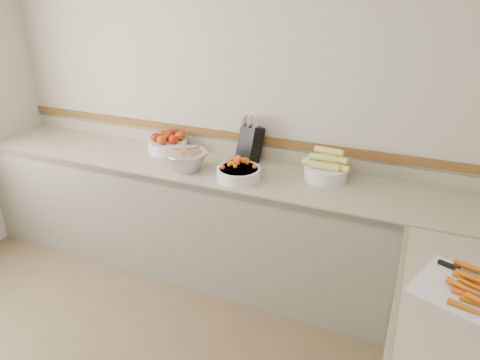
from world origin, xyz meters
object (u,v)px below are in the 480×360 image
at_px(cherry_tomato_bowl, 239,171).
at_px(cutting_board, 474,290).
at_px(tomato_bowl, 168,143).
at_px(rhubarb_bowl, 187,159).
at_px(knife_block, 250,143).
at_px(corn_bowl, 326,169).

distance_m(cherry_tomato_bowl, cutting_board, 1.59).
distance_m(tomato_bowl, cutting_board, 2.37).
xyz_separation_m(cherry_tomato_bowl, rhubarb_bowl, (-0.40, -0.01, 0.03)).
bearing_deg(rhubarb_bowl, knife_block, 44.07).
xyz_separation_m(knife_block, tomato_bowl, (-0.69, -0.05, -0.08)).
distance_m(corn_bowl, rhubarb_bowl, 0.98).
distance_m(corn_bowl, cutting_board, 1.28).
relative_size(knife_block, rhubarb_bowl, 1.19).
height_order(tomato_bowl, rhubarb_bowl, rhubarb_bowl).
height_order(knife_block, tomato_bowl, knife_block).
bearing_deg(cherry_tomato_bowl, knife_block, 98.71).
relative_size(cherry_tomato_bowl, corn_bowl, 0.93).
height_order(cherry_tomato_bowl, rhubarb_bowl, rhubarb_bowl).
height_order(knife_block, cutting_board, knife_block).
bearing_deg(tomato_bowl, rhubarb_bowl, -39.90).
xyz_separation_m(tomato_bowl, cherry_tomato_bowl, (0.74, -0.28, -0.01)).
relative_size(tomato_bowl, rhubarb_bowl, 1.04).
relative_size(rhubarb_bowl, cutting_board, 0.55).
relative_size(tomato_bowl, cherry_tomato_bowl, 1.03).
distance_m(rhubarb_bowl, cutting_board, 1.95).
relative_size(cherry_tomato_bowl, rhubarb_bowl, 1.02).
bearing_deg(cutting_board, rhubarb_bowl, 158.74).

